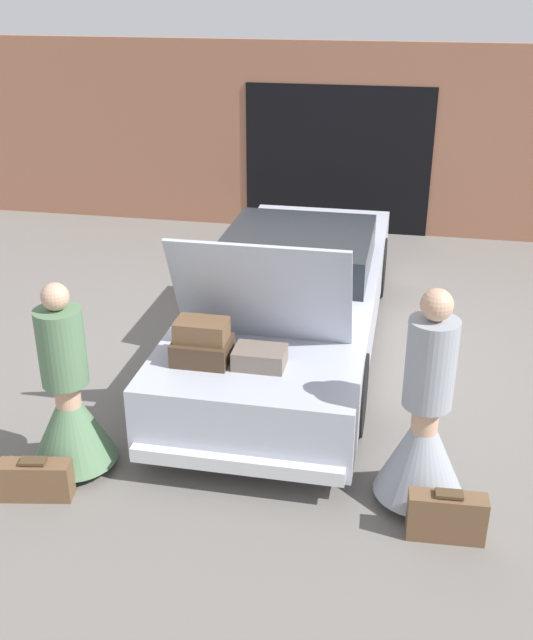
{
  "coord_description": "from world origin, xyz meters",
  "views": [
    {
      "loc": [
        1.14,
        -7.16,
        3.66
      ],
      "look_at": [
        0.0,
        -1.42,
        0.94
      ],
      "focal_mm": 42.0,
      "sensor_mm": 36.0,
      "label": 1
    }
  ],
  "objects_px": {
    "car": "(292,298)",
    "person_left": "(69,406)",
    "person_right": "(424,431)",
    "suitcase_beside_left_person": "(36,480)",
    "suitcase_beside_right_person": "(446,517)"
  },
  "relations": [
    {
      "from": "car",
      "to": "person_left",
      "type": "bearing_deg",
      "value": -118.57
    },
    {
      "from": "person_right",
      "to": "suitcase_beside_left_person",
      "type": "distance_m",
      "value": 2.95
    },
    {
      "from": "suitcase_beside_right_person",
      "to": "person_right",
      "type": "bearing_deg",
      "value": 116.59
    },
    {
      "from": "car",
      "to": "suitcase_beside_left_person",
      "type": "bearing_deg",
      "value": -116.8
    },
    {
      "from": "car",
      "to": "person_right",
      "type": "height_order",
      "value": "car"
    },
    {
      "from": "person_left",
      "to": "person_right",
      "type": "height_order",
      "value": "person_right"
    },
    {
      "from": "person_right",
      "to": "car",
      "type": "bearing_deg",
      "value": 22.36
    },
    {
      "from": "person_right",
      "to": "person_left",
      "type": "bearing_deg",
      "value": 84.83
    },
    {
      "from": "person_left",
      "to": "suitcase_beside_left_person",
      "type": "relative_size",
      "value": 2.83
    },
    {
      "from": "car",
      "to": "person_left",
      "type": "relative_size",
      "value": 3.25
    },
    {
      "from": "car",
      "to": "suitcase_beside_left_person",
      "type": "relative_size",
      "value": 9.22
    },
    {
      "from": "person_left",
      "to": "suitcase_beside_right_person",
      "type": "height_order",
      "value": "person_left"
    },
    {
      "from": "car",
      "to": "person_right",
      "type": "relative_size",
      "value": 3.01
    },
    {
      "from": "person_right",
      "to": "suitcase_beside_right_person",
      "type": "bearing_deg",
      "value": -160.76
    },
    {
      "from": "person_left",
      "to": "suitcase_beside_left_person",
      "type": "height_order",
      "value": "person_left"
    }
  ]
}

